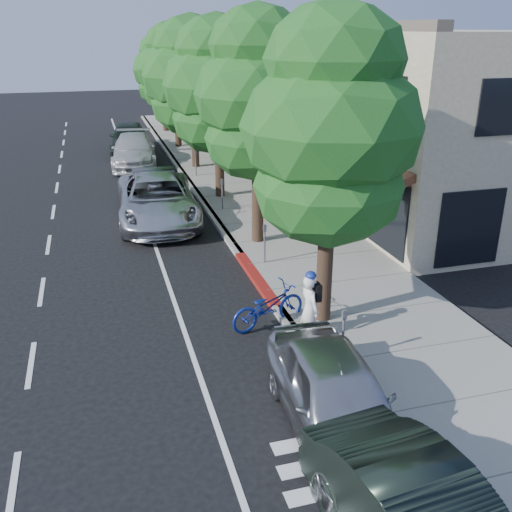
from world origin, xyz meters
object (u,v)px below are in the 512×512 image
object	(u,v)px
street_tree_0	(331,132)
near_car_a	(336,396)
dark_suv_far	(129,137)
pedestrian	(305,194)
street_tree_5	(163,71)
bicycle	(268,306)
street_tree_2	(218,88)
silver_suv	(157,200)
dark_sedan	(155,191)
white_pickup	(134,151)
cyclist	(309,309)
street_tree_3	(192,78)
street_tree_4	(175,70)
street_tree_1	(258,98)

from	to	relation	value
street_tree_0	near_car_a	world-z (taller)	street_tree_0
street_tree_0	dark_suv_far	xyz separation A→B (m)	(-3.10, 23.50, -3.99)
near_car_a	pedestrian	distance (m)	13.20
street_tree_5	bicycle	bearing A→B (deg)	-92.67
street_tree_2	dark_suv_far	world-z (taller)	street_tree_2
pedestrian	silver_suv	bearing A→B (deg)	-25.21
silver_suv	near_car_a	xyz separation A→B (m)	(1.65, -13.52, -0.10)
street_tree_2	street_tree_5	distance (m)	18.01
pedestrian	dark_sedan	bearing A→B (deg)	-39.11
pedestrian	white_pickup	bearing A→B (deg)	-78.09
cyclist	street_tree_5	bearing A→B (deg)	-12.44
street_tree_2	street_tree_3	distance (m)	6.00
pedestrian	bicycle	bearing A→B (deg)	48.12
street_tree_5	street_tree_0	bearing A→B (deg)	-90.00
street_tree_4	cyclist	bearing A→B (deg)	-91.51
street_tree_3	white_pickup	xyz separation A→B (m)	(-3.10, 1.72, -3.90)
street_tree_2	dark_suv_far	bearing A→B (deg)	105.09
street_tree_4	dark_suv_far	size ratio (longest dim) A/B	1.43
near_car_a	dark_sedan	bearing A→B (deg)	99.49
street_tree_3	street_tree_5	bearing A→B (deg)	90.00
dark_sedan	white_pickup	world-z (taller)	white_pickup
dark_sedan	street_tree_1	bearing A→B (deg)	-56.60
near_car_a	dark_suv_far	bearing A→B (deg)	97.12
white_pickup	near_car_a	distance (m)	23.80
dark_suv_far	street_tree_5	bearing A→B (deg)	69.81
silver_suv	pedestrian	xyz separation A→B (m)	(5.77, -0.98, 0.04)
street_tree_3	street_tree_2	bearing A→B (deg)	-90.00
street_tree_0	near_car_a	bearing A→B (deg)	-109.24
street_tree_3	street_tree_0	bearing A→B (deg)	-90.00
street_tree_3	white_pickup	bearing A→B (deg)	150.92
white_pickup	street_tree_3	bearing A→B (deg)	-23.79
street_tree_0	dark_sedan	distance (m)	12.10
street_tree_1	white_pickup	xyz separation A→B (m)	(-3.10, 13.72, -4.18)
street_tree_3	pedestrian	distance (m)	10.56
street_tree_5	silver_suv	bearing A→B (deg)	-98.48
street_tree_2	cyclist	size ratio (longest dim) A/B	4.53
white_pickup	pedestrian	bearing A→B (deg)	-57.27
street_tree_0	dark_suv_far	bearing A→B (deg)	97.51
cyclist	pedestrian	distance (m)	9.83
street_tree_1	white_pickup	distance (m)	14.68
dark_sedan	dark_suv_far	xyz separation A→B (m)	(-0.15, 12.50, 0.08)
white_pickup	pedestrian	xyz separation A→B (m)	(5.81, -11.20, 0.10)
bicycle	dark_sedan	xyz separation A→B (m)	(-1.56, 10.75, 0.27)
street_tree_4	dark_sedan	size ratio (longest dim) A/B	1.52
street_tree_1	cyclist	xyz separation A→B (m)	(-0.65, -6.71, -4.15)
street_tree_1	street_tree_4	bearing A→B (deg)	90.00
street_tree_2	near_car_a	size ratio (longest dim) A/B	1.68
street_tree_3	street_tree_4	distance (m)	6.00
street_tree_5	dark_sedan	size ratio (longest dim) A/B	1.39
street_tree_3	silver_suv	bearing A→B (deg)	-109.79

